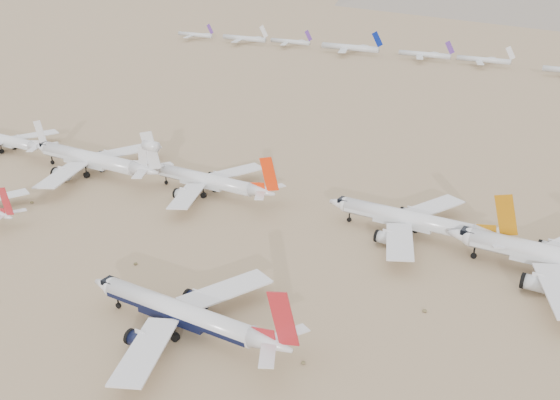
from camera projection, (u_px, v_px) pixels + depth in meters
name	position (u px, v px, depth m)	size (l,w,h in m)	color
ground	(196.00, 330.00, 128.66)	(7000.00, 7000.00, 0.00)	#7F694A
main_airliner	(186.00, 315.00, 125.27)	(48.56, 47.43, 17.14)	silver
row2_gold_tail	(415.00, 221.00, 167.22)	(48.91, 47.83, 17.41)	silver
row2_orange_tail	(210.00, 181.00, 195.25)	(46.69, 45.67, 16.65)	silver
row2_white_trijet	(96.00, 160.00, 211.41)	(55.75, 54.49, 19.76)	silver
row2_white_twin	(7.00, 141.00, 236.21)	(42.81, 41.89, 15.30)	silver
distant_storage_row	(468.00, 58.00, 404.20)	(469.45, 58.65, 15.82)	silver
desert_scrub	(57.00, 382.00, 112.91)	(247.37, 121.67, 0.63)	brown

